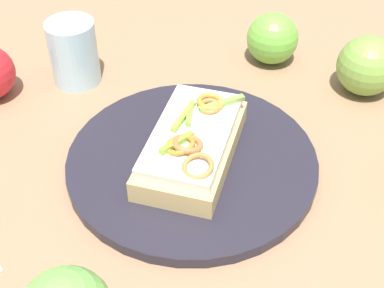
{
  "coord_description": "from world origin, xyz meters",
  "views": [
    {
      "loc": [
        -0.46,
        0.04,
        0.44
      ],
      "look_at": [
        0.0,
        0.0,
        0.03
      ],
      "focal_mm": 50.67,
      "sensor_mm": 36.0,
      "label": 1
    }
  ],
  "objects_px": {
    "apple_0": "(272,38)",
    "apple_1": "(367,66)",
    "sandwich": "(192,143)",
    "drinking_glass": "(74,53)",
    "plate": "(192,161)"
  },
  "relations": [
    {
      "from": "plate",
      "to": "apple_0",
      "type": "height_order",
      "value": "apple_0"
    },
    {
      "from": "sandwich",
      "to": "apple_0",
      "type": "height_order",
      "value": "apple_0"
    },
    {
      "from": "apple_0",
      "to": "drinking_glass",
      "type": "distance_m",
      "value": 0.28
    },
    {
      "from": "apple_0",
      "to": "apple_1",
      "type": "height_order",
      "value": "apple_1"
    },
    {
      "from": "sandwich",
      "to": "apple_1",
      "type": "height_order",
      "value": "apple_1"
    },
    {
      "from": "apple_0",
      "to": "apple_1",
      "type": "distance_m",
      "value": 0.14
    },
    {
      "from": "sandwich",
      "to": "apple_0",
      "type": "xyz_separation_m",
      "value": [
        0.21,
        -0.14,
        0.0
      ]
    },
    {
      "from": "apple_0",
      "to": "drinking_glass",
      "type": "height_order",
      "value": "drinking_glass"
    },
    {
      "from": "sandwich",
      "to": "apple_1",
      "type": "xyz_separation_m",
      "value": [
        0.13,
        -0.25,
        0.01
      ]
    },
    {
      "from": "apple_1",
      "to": "drinking_glass",
      "type": "distance_m",
      "value": 0.4
    },
    {
      "from": "plate",
      "to": "apple_1",
      "type": "bearing_deg",
      "value": -62.91
    },
    {
      "from": "sandwich",
      "to": "apple_1",
      "type": "distance_m",
      "value": 0.28
    },
    {
      "from": "apple_1",
      "to": "apple_0",
      "type": "bearing_deg",
      "value": 51.64
    },
    {
      "from": "apple_0",
      "to": "drinking_glass",
      "type": "relative_size",
      "value": 0.83
    },
    {
      "from": "drinking_glass",
      "to": "apple_1",
      "type": "bearing_deg",
      "value": -99.3
    }
  ]
}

